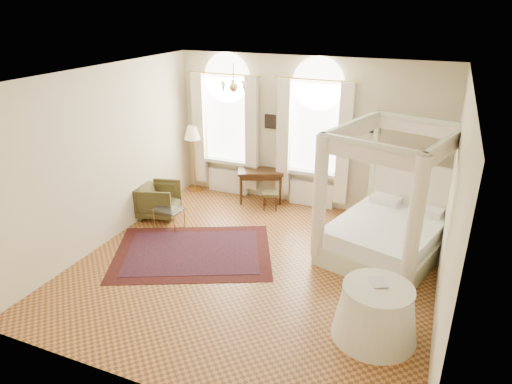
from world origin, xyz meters
The scene contains 18 objects.
ground centered at (0.00, 0.00, 0.00)m, with size 6.00×6.00×0.00m, color #AC6832.
room_walls centered at (0.00, 0.00, 1.98)m, with size 6.00×6.00×6.00m.
window_left centered at (-1.90, 2.87, 1.49)m, with size 1.62×0.27×3.29m.
window_right centered at (0.20, 2.87, 1.49)m, with size 1.62×0.27×3.29m.
chandelier centered at (-0.90, 1.20, 2.91)m, with size 0.51×0.45×0.50m.
wall_pictures centered at (0.09, 2.97, 1.89)m, with size 2.54×0.03×0.39m.
canopy_bed centered at (2.04, 1.25, 0.55)m, with size 2.34×2.62×2.41m.
nightstand centered at (2.70, 2.70, 0.32)m, with size 0.44×0.40×0.63m, color #3D2410.
nightstand_lamp centered at (2.73, 2.64, 0.88)m, with size 0.26×0.26×0.38m.
writing_desk centered at (-0.97, 2.70, 0.66)m, with size 1.15×0.89×0.77m.
laptop centered at (-1.24, 2.81, 0.78)m, with size 0.32×0.21×0.03m, color black.
stool centered at (-0.61, 2.40, 0.34)m, with size 0.45×0.45×0.41m.
armchair centered at (-2.70, 1.13, 0.37)m, with size 0.79×0.82×0.74m, color #433D1D.
coffee_table centered at (-2.21, 0.75, 0.37)m, with size 0.64×0.48×0.41m.
floor_lamp centered at (-2.70, 2.70, 1.39)m, with size 0.42×0.42×1.63m.
oriental_rug centered at (-1.24, 0.01, 0.01)m, with size 3.46×3.07×0.01m.
side_table centered at (2.24, -1.02, 0.39)m, with size 1.17×1.17×0.80m.
book centered at (2.12, -0.97, 0.81)m, with size 0.20×0.27×0.03m, color black.
Camera 1 is at (2.68, -6.38, 4.32)m, focal length 32.00 mm.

